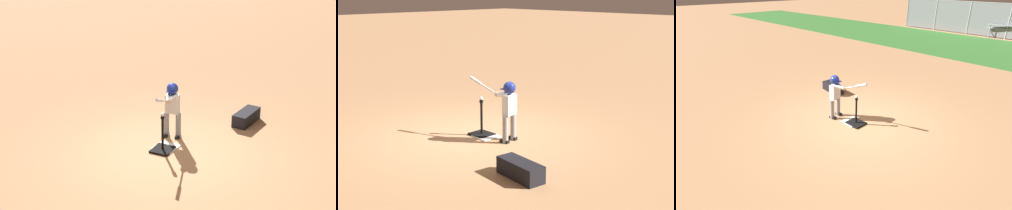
{
  "view_description": "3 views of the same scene",
  "coord_description": "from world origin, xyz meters",
  "views": [
    {
      "loc": [
        7.31,
        3.65,
        4.14
      ],
      "look_at": [
        -0.43,
        -0.2,
        0.83
      ],
      "focal_mm": 50.0,
      "sensor_mm": 36.0,
      "label": 1
    },
    {
      "loc": [
        -6.89,
        5.88,
        2.89
      ],
      "look_at": [
        -0.72,
        -0.2,
        0.74
      ],
      "focal_mm": 50.0,
      "sensor_mm": 36.0,
      "label": 2
    },
    {
      "loc": [
        4.04,
        -4.48,
        3.35
      ],
      "look_at": [
        -0.22,
        -0.44,
        0.59
      ],
      "focal_mm": 28.0,
      "sensor_mm": 36.0,
      "label": 3
    }
  ],
  "objects": [
    {
      "name": "ground_plane",
      "position": [
        0.0,
        0.0,
        0.0
      ],
      "size": [
        90.0,
        90.0,
        0.0
      ],
      "primitive_type": "plane",
      "color": "#AD7F56"
    },
    {
      "name": "home_plate",
      "position": [
        -0.22,
        -0.14,
        0.01
      ],
      "size": [
        0.47,
        0.47,
        0.02
      ],
      "primitive_type": "cube",
      "rotation": [
        0.0,
        0.0,
        -0.08
      ],
      "color": "white",
      "rests_on": "ground_plane"
    },
    {
      "name": "batting_tee",
      "position": [
        -0.08,
        -0.14,
        0.1
      ],
      "size": [
        0.43,
        0.39,
        0.73
      ],
      "color": "black",
      "rests_on": "ground_plane"
    },
    {
      "name": "batter_child",
      "position": [
        -0.72,
        -0.25,
        0.76
      ],
      "size": [
        1.1,
        0.38,
        1.19
      ],
      "color": "gray",
      "rests_on": "ground_plane"
    },
    {
      "name": "baseball",
      "position": [
        -0.08,
        -0.14,
        0.77
      ],
      "size": [
        0.07,
        0.07,
        0.07
      ],
      "primitive_type": "sphere",
      "color": "white",
      "rests_on": "batting_tee"
    },
    {
      "name": "equipment_bag",
      "position": [
        -2.17,
        0.9,
        0.14
      ],
      "size": [
        0.87,
        0.42,
        0.28
      ],
      "primitive_type": "cube",
      "rotation": [
        0.0,
        0.0,
        -0.13
      ],
      "color": "black",
      "rests_on": "ground_plane"
    }
  ]
}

